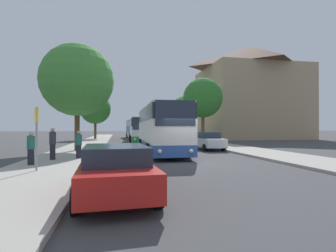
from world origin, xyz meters
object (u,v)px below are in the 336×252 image
Objects in this scene: bus_front at (161,129)px; pedestrian_walking_back at (79,144)px; bus_stop_sign at (37,131)px; tree_left_far at (95,109)px; bus_rear at (135,128)px; bus_middle at (140,130)px; parked_car_left_curb at (115,169)px; tree_right_near at (203,98)px; pedestrian_waiting_near at (31,148)px; tree_right_mid at (185,110)px; pedestrian_waiting_far at (53,143)px; parked_car_right_far at (175,137)px; tree_left_near at (77,80)px; parked_car_right_near at (208,141)px.

bus_front is 6.53m from pedestrian_walking_back.
tree_left_far is (-0.20, 33.14, 3.33)m from bus_stop_sign.
bus_front reaches higher than bus_rear.
bus_stop_sign is at bearing -89.65° from tree_left_far.
bus_middle is 7.21× the size of pedestrian_walking_back.
tree_right_near reaches higher than parked_car_left_curb.
pedestrian_waiting_near is at bearing 112.50° from bus_stop_sign.
tree_right_mid is at bearing -57.78° from bus_rear.
pedestrian_waiting_far is at bearing 110.05° from parked_car_left_curb.
bus_front is at bearing -87.46° from bus_middle.
bus_stop_sign is at bearing -116.66° from tree_right_mid.
pedestrian_waiting_far is at bearing -103.64° from bus_rear.
tree_left_far is at bearing -46.56° from parked_car_right_far.
parked_car_left_curb is 15.65m from tree_left_near.
pedestrian_waiting_far is at bearing 57.35° from parked_car_right_far.
tree_right_near reaches higher than bus_front.
tree_right_near is (6.85, 10.37, 3.68)m from bus_front.
bus_rear is 7.38× the size of pedestrian_walking_back.
tree_right_mid is (14.10, 23.63, 3.71)m from pedestrian_waiting_far.
tree_left_far is 15.11m from tree_right_mid.
bus_middle is 1.73× the size of tree_right_mid.
bus_rear is at bearing 80.02° from bus_stop_sign.
bus_rear is 36.90m from pedestrian_waiting_near.
pedestrian_walking_back is at bearing 28.43° from parked_car_right_near.
tree_left_far is (-6.90, -4.91, 3.31)m from bus_rear.
parked_car_right_far is 2.72× the size of pedestrian_walking_back.
tree_left_far is at bearing -64.01° from parked_car_right_near.
bus_stop_sign reaches higher than pedestrian_waiting_far.
pedestrian_waiting_far is (0.55, 2.02, 0.11)m from pedestrian_waiting_near.
bus_middle is 2.65× the size of parked_car_right_far.
bus_middle is at bearing -36.79° from pedestrian_waiting_far.
parked_car_left_curb is 9.05m from pedestrian_walking_back.
bus_front is 16.00m from bus_middle.
bus_rear is 38.63m from bus_stop_sign.
bus_middle is 2.76× the size of parked_car_right_near.
bus_front reaches higher than bus_middle.
tree_left_near reaches higher than bus_middle.
pedestrian_waiting_near is at bearing -141.36° from bus_front.
bus_stop_sign is 4.65m from pedestrian_walking_back.
parked_car_left_curb is at bearing 60.26° from parked_car_right_near.
tree_left_near is (0.20, 10.15, 4.00)m from bus_stop_sign.
bus_rear is at bearing 108.89° from tree_right_near.
tree_right_near is (10.20, 22.45, 4.80)m from parked_car_left_curb.
bus_front is 10.22m from bus_stop_sign.
tree_right_near is (13.52, 18.11, 3.75)m from bus_stop_sign.
parked_car_left_curb is 0.55× the size of tree_left_near.
bus_middle is 1.38× the size of tree_left_near.
pedestrian_waiting_far is at bearing -134.19° from tree_right_near.
bus_stop_sign is 22.91m from tree_right_near.
tree_right_mid reaches higher than pedestrian_waiting_near.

